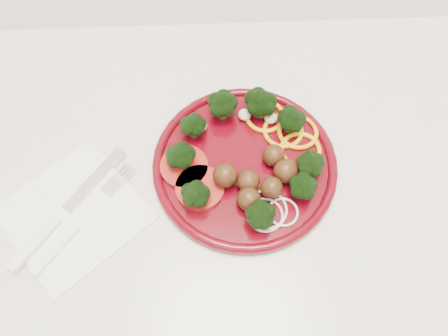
{
  "coord_description": "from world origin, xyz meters",
  "views": [
    {
      "loc": [
        -0.13,
        1.43,
        1.46
      ],
      "look_at": [
        -0.12,
        1.71,
        0.92
      ],
      "focal_mm": 35.0,
      "sensor_mm": 36.0,
      "label": 1
    }
  ],
  "objects_px": {
    "napkin": "(74,214)",
    "fork": "(68,235)",
    "plate": "(247,159)",
    "knife": "(55,222)"
  },
  "relations": [
    {
      "from": "napkin",
      "to": "knife",
      "type": "relative_size",
      "value": 0.91
    },
    {
      "from": "napkin",
      "to": "fork",
      "type": "bearing_deg",
      "value": -93.73
    },
    {
      "from": "plate",
      "to": "fork",
      "type": "xyz_separation_m",
      "value": [
        -0.24,
        -0.1,
        -0.01
      ]
    },
    {
      "from": "fork",
      "to": "napkin",
      "type": "bearing_deg",
      "value": 33.31
    },
    {
      "from": "napkin",
      "to": "plate",
      "type": "bearing_deg",
      "value": 15.36
    },
    {
      "from": "napkin",
      "to": "knife",
      "type": "xyz_separation_m",
      "value": [
        -0.02,
        -0.01,
        0.01
      ]
    },
    {
      "from": "fork",
      "to": "plate",
      "type": "bearing_deg",
      "value": -30.86
    },
    {
      "from": "plate",
      "to": "fork",
      "type": "bearing_deg",
      "value": -157.91
    },
    {
      "from": "plate",
      "to": "knife",
      "type": "height_order",
      "value": "plate"
    },
    {
      "from": "napkin",
      "to": "fork",
      "type": "height_order",
      "value": "fork"
    }
  ]
}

